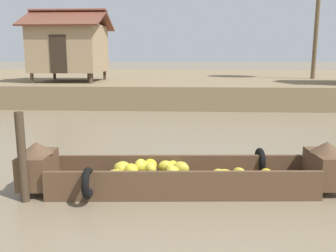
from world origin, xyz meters
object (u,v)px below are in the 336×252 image
banana_boat (180,174)px  stilt_house_left (70,47)px  vendor_person (90,64)px  mooring_post (22,157)px

banana_boat → stilt_house_left: (-6.05, 12.66, 2.52)m
vendor_person → banana_boat: bearing=-67.8°
banana_boat → mooring_post: mooring_post is taller
vendor_person → mooring_post: vendor_person is taller
vendor_person → stilt_house_left: bearing=139.6°
stilt_house_left → mooring_post: stilt_house_left is taller
banana_boat → vendor_person: bearing=112.2°
stilt_house_left → vendor_person: (1.34, -1.14, -0.84)m
stilt_house_left → vendor_person: bearing=-40.4°
stilt_house_left → mooring_post: bearing=-75.2°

